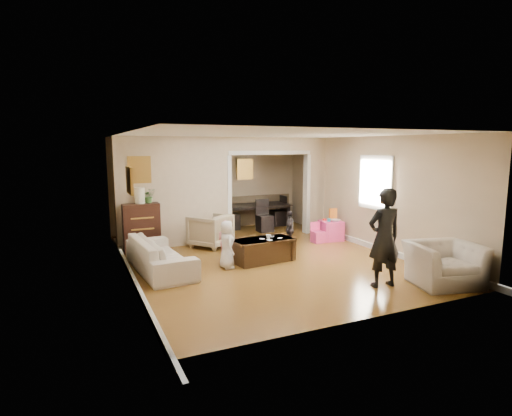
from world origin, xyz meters
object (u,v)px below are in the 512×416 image
coffee_cup (268,237)px  dining_table (255,216)px  cyan_cup (329,220)px  armchair_back (210,231)px  child_kneel_b (226,241)px  play_table (331,230)px  child_kneel_a (227,245)px  child_toddler (290,229)px  sofa (160,255)px  dresser (141,227)px  coffee_table (263,250)px  adult_person (384,238)px  armchair_front (444,264)px  table_lamp (140,195)px

coffee_cup → dining_table: dining_table is taller
cyan_cup → armchair_back: bearing=167.5°
child_kneel_b → play_table: bearing=-103.8°
armchair_back → child_kneel_a: child_kneel_a is taller
coffee_cup → child_toddler: child_toddler is taller
sofa → coffee_cup: (2.18, -0.26, 0.20)m
dresser → play_table: dresser is taller
play_table → child_kneel_b: (-3.11, -0.75, 0.19)m
coffee_table → adult_person: 2.62m
coffee_table → cyan_cup: size_ratio=15.67×
child_kneel_b → cyan_cup: bearing=-104.3°
play_table → armchair_front: bearing=-92.8°
armchair_front → coffee_table: size_ratio=0.88×
play_table → table_lamp: bearing=169.6°
coffee_cup → sofa: bearing=173.1°
play_table → coffee_cup: bearing=-154.6°
coffee_cup → dining_table: 3.60m
dresser → adult_person: (3.37, -4.13, 0.29)m
armchair_back → sofa: bearing=7.6°
coffee_table → child_kneel_b: size_ratio=1.45×
child_kneel_a → adult_person: bearing=-132.9°
dresser → adult_person: size_ratio=0.65×
child_kneel_a → child_toddler: (1.90, 0.90, -0.03)m
child_kneel_b → child_kneel_a: bearing=134.2°
armchair_front → child_kneel_a: 3.93m
child_kneel_b → adult_person: bearing=-170.5°
cyan_cup → child_kneel_b: bearing=-166.9°
coffee_cup → dining_table: size_ratio=0.05×
sofa → play_table: sofa is taller
table_lamp → child_toddler: size_ratio=0.41×
armchair_front → child_kneel_b: size_ratio=1.28×
dining_table → child_kneel_a: 4.11m
child_kneel_b → armchair_back: bearing=-31.1°
adult_person → child_kneel_b: 3.20m
play_table → child_kneel_b: size_ratio=0.59×
table_lamp → dining_table: bearing=22.5°
dresser → coffee_table: dresser is taller
armchair_back → child_kneel_a: bearing=45.8°
child_kneel_b → coffee_cup: bearing=-141.0°
dining_table → child_kneel_b: size_ratio=2.26×
cyan_cup → sofa: bearing=-169.9°
play_table → child_toddler: child_toddler is taller
dresser → child_kneel_a: dresser is taller
dresser → adult_person: 5.34m
armchair_back → coffee_table: (0.61, -1.65, -0.15)m
table_lamp → adult_person: 5.35m
sofa → child_kneel_b: bearing=-91.1°
armchair_back → table_lamp: table_lamp is taller
table_lamp → coffee_table: table_lamp is taller
coffee_cup → child_toddler: bearing=40.1°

